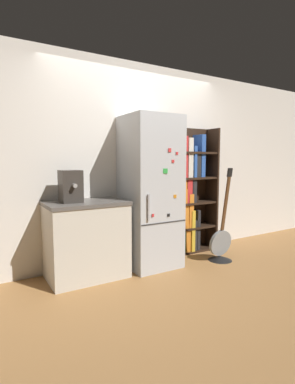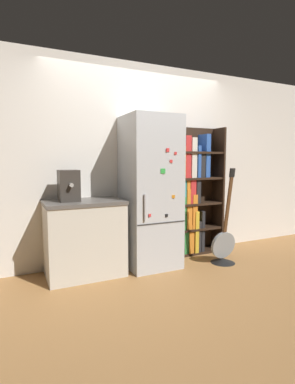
{
  "view_description": "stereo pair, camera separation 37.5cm",
  "coord_description": "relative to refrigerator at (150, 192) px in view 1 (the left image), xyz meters",
  "views": [
    {
      "loc": [
        -1.95,
        -3.05,
        1.33
      ],
      "look_at": [
        -0.03,
        0.15,
        0.94
      ],
      "focal_mm": 28.0,
      "sensor_mm": 36.0,
      "label": 1
    },
    {
      "loc": [
        -1.62,
        -3.23,
        1.33
      ],
      "look_at": [
        -0.03,
        0.15,
        0.94
      ],
      "focal_mm": 28.0,
      "sensor_mm": 36.0,
      "label": 2
    }
  ],
  "objects": [
    {
      "name": "wall_back",
      "position": [
        0.0,
        0.34,
        0.36
      ],
      "size": [
        8.0,
        0.05,
        2.6
      ],
      "color": "white",
      "rests_on": "ground_plane"
    },
    {
      "name": "refrigerator",
      "position": [
        0.0,
        0.0,
        0.0
      ],
      "size": [
        0.64,
        0.66,
        1.88
      ],
      "color": "silver",
      "rests_on": "ground_plane"
    },
    {
      "name": "ground_plane",
      "position": [
        0.0,
        -0.13,
        -0.94
      ],
      "size": [
        16.0,
        16.0,
        0.0
      ],
      "primitive_type": "plane",
      "color": "#A87542"
    },
    {
      "name": "bookshelf",
      "position": [
        0.72,
        0.2,
        -0.09
      ],
      "size": [
        0.81,
        0.28,
        1.8
      ],
      "color": "black",
      "rests_on": "ground_plane"
    },
    {
      "name": "guitar",
      "position": [
        0.9,
        -0.35,
        -0.76
      ],
      "size": [
        0.35,
        0.32,
        1.24
      ],
      "color": "black",
      "rests_on": "ground_plane"
    },
    {
      "name": "kitchen_counter",
      "position": [
        -0.83,
        0.03,
        -0.5
      ],
      "size": [
        0.89,
        0.6,
        0.88
      ],
      "color": "beige",
      "rests_on": "ground_plane"
    },
    {
      "name": "espresso_machine",
      "position": [
        -0.99,
        0.05,
        0.11
      ],
      "size": [
        0.22,
        0.29,
        0.35
      ],
      "color": "#38332D",
      "rests_on": "kitchen_counter"
    }
  ]
}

